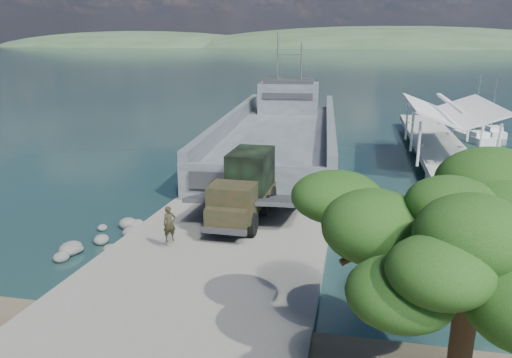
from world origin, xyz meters
name	(u,v)px	position (x,y,z in m)	size (l,w,h in m)	color
ground	(218,257)	(0.00, 0.00, 0.00)	(1400.00, 1400.00, 0.00)	#173838
boat_ramp	(212,261)	(0.00, -1.00, 0.25)	(10.00, 18.00, 0.50)	gray
shoreline_rocks	(103,242)	(-6.20, 0.50, 0.00)	(3.20, 5.60, 0.90)	#5D5D5A
distant_headlands	(403,48)	(50.00, 560.00, 0.00)	(1000.00, 240.00, 48.00)	#2E482D
pier	(447,151)	(13.00, 18.77, 1.60)	(6.40, 44.00, 6.10)	#9B9C92
landing_craft	(280,139)	(-0.86, 23.87, 0.94)	(11.97, 39.01, 11.44)	#474E54
military_truck	(245,187)	(0.32, 4.36, 2.19)	(2.60, 7.42, 3.40)	black
soldier	(170,232)	(-2.11, -0.63, 1.33)	(0.61, 0.40, 1.67)	black
sailboat_near	(474,138)	(17.60, 31.52, 0.36)	(3.15, 5.73, 6.70)	white
sailboat_far	(491,132)	(20.07, 35.59, 0.33)	(2.20, 5.25, 6.20)	white
overhang_tree	(449,237)	(8.40, -8.97, 5.33)	(7.32, 6.74, 6.64)	#372716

